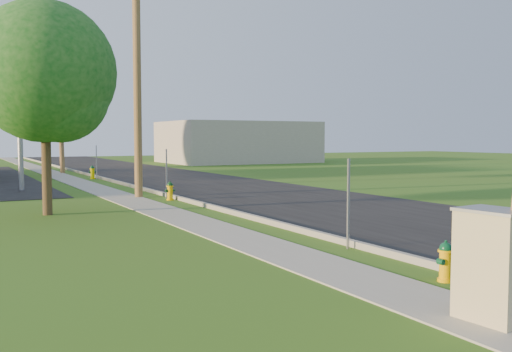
{
  "coord_description": "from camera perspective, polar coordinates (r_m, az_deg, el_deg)",
  "views": [
    {
      "loc": [
        -7.47,
        -5.77,
        2.46
      ],
      "look_at": [
        0.0,
        8.0,
        1.4
      ],
      "focal_mm": 40.0,
      "sensor_mm": 36.0,
      "label": 1
    }
  ],
  "objects": [
    {
      "name": "ground_plane",
      "position": [
        9.75,
        23.48,
        -11.06
      ],
      "size": [
        140.0,
        140.0,
        0.0
      ],
      "primitive_type": "plane",
      "color": "#3D5C18",
      "rests_on": "ground"
    },
    {
      "name": "road",
      "position": [
        19.95,
        8.67,
        -3.23
      ],
      "size": [
        8.0,
        120.0,
        0.02
      ],
      "primitive_type": "cube",
      "color": "black",
      "rests_on": "ground"
    },
    {
      "name": "curb",
      "position": [
        17.83,
        -1.66,
        -3.82
      ],
      "size": [
        0.15,
        120.0,
        0.15
      ],
      "primitive_type": "cube",
      "color": "gray",
      "rests_on": "ground"
    },
    {
      "name": "sidewalk",
      "position": [
        17.13,
        -6.9,
        -4.36
      ],
      "size": [
        1.5,
        120.0,
        0.03
      ],
      "primitive_type": "cube",
      "color": "gray",
      "rests_on": "ground"
    },
    {
      "name": "utility_pole_mid",
      "position": [
        23.91,
        -11.8,
        9.78
      ],
      "size": [
        1.4,
        0.32,
        9.8
      ],
      "color": "brown",
      "rests_on": "ground"
    },
    {
      "name": "utility_pole_far",
      "position": [
        41.41,
        -19.02,
        6.91
      ],
      "size": [
        1.4,
        0.32,
        9.5
      ],
      "color": "brown",
      "rests_on": "ground"
    },
    {
      "name": "sign_post_near",
      "position": [
        12.69,
        9.22,
        -2.78
      ],
      "size": [
        0.05,
        0.04,
        2.0
      ],
      "primitive_type": "cube",
      "color": "gray",
      "rests_on": "ground"
    },
    {
      "name": "sign_post_mid",
      "position": [
        23.15,
        -8.93,
        0.21
      ],
      "size": [
        0.05,
        0.04,
        2.0
      ],
      "primitive_type": "cube",
      "color": "gray",
      "rests_on": "ground"
    },
    {
      "name": "sign_post_far",
      "position": [
        34.87,
        -15.66,
        1.33
      ],
      "size": [
        0.05,
        0.04,
        2.0
      ],
      "primitive_type": "cube",
      "color": "gray",
      "rests_on": "ground"
    },
    {
      "name": "price_pylon",
      "position": [
        28.58,
        -22.68,
        9.55
      ],
      "size": [
        0.34,
        2.04,
        6.85
      ],
      "color": "gray",
      "rests_on": "ground"
    },
    {
      "name": "distant_building",
      "position": [
        56.8,
        -1.84,
        3.41
      ],
      "size": [
        14.0,
        10.0,
        4.0
      ],
      "primitive_type": "cube",
      "color": "gray",
      "rests_on": "ground"
    },
    {
      "name": "tree_verge",
      "position": [
        19.22,
        -20.09,
        9.26
      ],
      "size": [
        4.45,
        4.45,
        6.75
      ],
      "color": "#3D2D1C",
      "rests_on": "ground"
    },
    {
      "name": "hydrant_near",
      "position": [
        10.35,
        18.44,
        -8.11
      ],
      "size": [
        0.37,
        0.33,
        0.71
      ],
      "color": "#E1A402",
      "rests_on": "ground"
    },
    {
      "name": "hydrant_mid",
      "position": [
        22.59,
        -8.59,
        -1.49
      ],
      "size": [
        0.38,
        0.34,
        0.75
      ],
      "color": "#E4AE05",
      "rests_on": "ground"
    },
    {
      "name": "hydrant_far",
      "position": [
        35.18,
        -16.04,
        0.36
      ],
      "size": [
        0.42,
        0.37,
        0.81
      ],
      "color": "#E0C900",
      "rests_on": "ground"
    },
    {
      "name": "utility_cabinet",
      "position": [
        8.26,
        22.63,
        -8.29
      ],
      "size": [
        0.76,
        0.95,
        1.52
      ],
      "color": "tan",
      "rests_on": "ground"
    }
  ]
}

